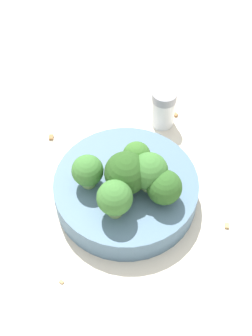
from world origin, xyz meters
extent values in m
plane|color=beige|center=(0.00, 0.00, 0.00)|extent=(3.00, 3.00, 0.00)
cylinder|color=slate|center=(0.00, 0.00, 0.02)|extent=(0.19, 0.19, 0.04)
cylinder|color=#8EB770|center=(0.01, -0.03, 0.05)|extent=(0.02, 0.02, 0.03)
sphere|color=#3D7533|center=(0.01, -0.03, 0.07)|extent=(0.05, 0.05, 0.05)
cylinder|color=#7A9E5B|center=(-0.05, -0.02, 0.05)|extent=(0.03, 0.03, 0.03)
sphere|color=#3D7533|center=(-0.05, -0.02, 0.07)|extent=(0.04, 0.04, 0.04)
cylinder|color=#8EB770|center=(-0.01, -0.01, 0.05)|extent=(0.02, 0.02, 0.02)
sphere|color=#28511E|center=(-0.01, -0.01, 0.07)|extent=(0.06, 0.06, 0.06)
cylinder|color=#84AD66|center=(0.01, -0.05, 0.05)|extent=(0.02, 0.02, 0.02)
sphere|color=#2D5B23|center=(0.01, -0.05, 0.06)|extent=(0.04, 0.04, 0.04)
cylinder|color=#84AD66|center=(-0.03, 0.04, 0.05)|extent=(0.03, 0.03, 0.02)
sphere|color=#3D7533|center=(-0.03, 0.04, 0.07)|extent=(0.04, 0.04, 0.04)
cylinder|color=#8EB770|center=(0.02, 0.00, 0.05)|extent=(0.03, 0.03, 0.03)
sphere|color=#386B28|center=(0.02, 0.00, 0.07)|extent=(0.04, 0.04, 0.04)
cylinder|color=silver|center=(0.15, 0.05, 0.03)|extent=(0.04, 0.04, 0.05)
cylinder|color=gray|center=(0.15, 0.05, 0.06)|extent=(0.04, 0.04, 0.01)
cube|color=olive|center=(0.01, 0.16, 0.00)|extent=(0.01, 0.01, 0.01)
cube|color=tan|center=(-0.15, -0.02, 0.00)|extent=(0.00, 0.01, 0.01)
cube|color=tan|center=(0.05, -0.13, 0.00)|extent=(0.01, 0.01, 0.01)
cube|color=olive|center=(0.17, 0.04, 0.00)|extent=(0.01, 0.01, 0.01)
cube|color=tan|center=(0.11, -0.01, 0.00)|extent=(0.01, 0.01, 0.01)
camera|label=1|loc=(-0.28, -0.23, 0.54)|focal=50.00mm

